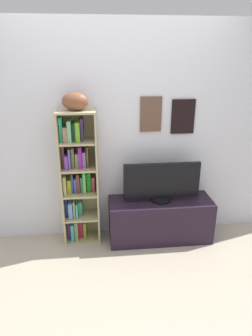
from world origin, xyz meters
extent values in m
cube|color=#ABA18B|center=(0.00, 0.00, -0.02)|extent=(5.20, 5.20, 0.04)
cube|color=silver|center=(0.00, 1.13, 1.15)|extent=(4.80, 0.06, 2.31)
cube|color=brown|center=(0.39, 1.09, 1.38)|extent=(0.22, 0.02, 0.36)
cube|color=#8FA8BB|center=(0.39, 1.09, 1.38)|extent=(0.17, 0.01, 0.31)
cube|color=black|center=(0.73, 1.09, 1.35)|extent=(0.25, 0.02, 0.36)
cube|color=slate|center=(0.73, 1.09, 1.35)|extent=(0.20, 0.01, 0.31)
cube|color=tan|center=(-0.56, 0.97, 0.73)|extent=(0.02, 0.27, 1.46)
cube|color=tan|center=(-0.19, 0.97, 0.73)|extent=(0.02, 0.27, 1.46)
cube|color=tan|center=(-0.38, 1.10, 0.73)|extent=(0.39, 0.01, 1.46)
cube|color=tan|center=(-0.38, 0.97, 0.01)|extent=(0.35, 0.26, 0.02)
cube|color=tan|center=(-0.38, 0.97, 0.29)|extent=(0.35, 0.26, 0.02)
cube|color=tan|center=(-0.38, 0.97, 0.58)|extent=(0.35, 0.26, 0.02)
cube|color=tan|center=(-0.38, 0.97, 0.86)|extent=(0.35, 0.26, 0.02)
cube|color=tan|center=(-0.38, 0.97, 1.14)|extent=(0.35, 0.26, 0.02)
cube|color=tan|center=(-0.38, 0.97, 1.45)|extent=(0.35, 0.26, 0.02)
cube|color=#703062|center=(-0.53, 1.01, 0.13)|extent=(0.03, 0.16, 0.21)
cube|color=teal|center=(-0.49, 0.98, 0.12)|extent=(0.03, 0.22, 0.21)
cube|color=olive|center=(-0.44, 0.99, 0.13)|extent=(0.04, 0.21, 0.23)
cube|color=#B5224E|center=(-0.40, 1.02, 0.13)|extent=(0.04, 0.14, 0.22)
cube|color=olive|center=(-0.35, 1.01, 0.11)|extent=(0.03, 0.15, 0.19)
cube|color=navy|center=(-0.53, 1.01, 0.41)|extent=(0.02, 0.16, 0.22)
cube|color=#5C8DC9|center=(-0.49, 0.99, 0.39)|extent=(0.04, 0.21, 0.18)
cube|color=#90895D|center=(-0.45, 0.99, 0.40)|extent=(0.02, 0.21, 0.20)
cube|color=#40B7A0|center=(-0.42, 0.99, 0.38)|extent=(0.02, 0.20, 0.16)
cube|color=#399A6B|center=(-0.39, 1.02, 0.38)|extent=(0.04, 0.14, 0.16)
cube|color=tan|center=(-0.53, 0.98, 0.69)|extent=(0.03, 0.21, 0.20)
cube|color=#ABB82A|center=(-0.49, 1.01, 0.66)|extent=(0.04, 0.15, 0.15)
cube|color=#3D528C|center=(-0.46, 1.02, 0.69)|extent=(0.02, 0.15, 0.21)
cube|color=#434C9B|center=(-0.43, 1.01, 0.67)|extent=(0.03, 0.16, 0.16)
cube|color=brown|center=(-0.39, 1.01, 0.69)|extent=(0.03, 0.17, 0.21)
cube|color=#4D7C5D|center=(-0.36, 1.01, 0.67)|extent=(0.02, 0.16, 0.17)
cube|color=#56A452|center=(-0.33, 1.00, 0.70)|extent=(0.03, 0.19, 0.23)
cube|color=#1C921E|center=(-0.29, 1.02, 0.69)|extent=(0.04, 0.14, 0.21)
cube|color=#9B373F|center=(-0.24, 1.02, 0.67)|extent=(0.03, 0.15, 0.17)
cube|color=brown|center=(-0.53, 1.01, 0.99)|extent=(0.03, 0.15, 0.24)
cube|color=purple|center=(-0.50, 0.98, 0.94)|extent=(0.03, 0.21, 0.15)
cube|color=#675EAC|center=(-0.47, 0.99, 0.97)|extent=(0.02, 0.20, 0.21)
cube|color=brown|center=(-0.43, 1.01, 0.97)|extent=(0.03, 0.16, 0.21)
cube|color=#83B469|center=(-0.40, 1.02, 0.94)|extent=(0.03, 0.15, 0.15)
cube|color=#901F94|center=(-0.36, 1.00, 0.98)|extent=(0.03, 0.18, 0.22)
cube|color=#8872C5|center=(-0.32, 1.01, 0.95)|extent=(0.04, 0.16, 0.16)
cube|color=brown|center=(-0.29, 1.01, 0.98)|extent=(0.02, 0.17, 0.22)
cube|color=#37CB97|center=(-0.53, 1.01, 1.27)|extent=(0.03, 0.17, 0.24)
cube|color=#997056|center=(-0.49, 0.99, 1.23)|extent=(0.04, 0.20, 0.15)
cube|color=#6CAF78|center=(-0.45, 0.98, 1.26)|extent=(0.04, 0.21, 0.21)
cube|color=#205042|center=(-0.41, 1.01, 1.24)|extent=(0.03, 0.15, 0.18)
cube|color=#619D1F|center=(-0.37, 0.98, 1.25)|extent=(0.04, 0.21, 0.20)
cube|color=#412E63|center=(-0.33, 1.01, 1.27)|extent=(0.03, 0.16, 0.23)
ellipsoid|color=brown|center=(-0.38, 0.97, 1.54)|extent=(0.29, 0.23, 0.18)
cube|color=black|center=(0.49, 0.90, 0.24)|extent=(1.13, 0.40, 0.47)
cube|color=black|center=(0.49, 0.70, 0.24)|extent=(1.02, 0.01, 0.30)
cylinder|color=black|center=(0.49, 0.90, 0.49)|extent=(0.22, 0.22, 0.04)
cube|color=black|center=(0.49, 0.90, 0.71)|extent=(0.82, 0.04, 0.39)
cube|color=white|center=(0.49, 0.89, 0.71)|extent=(0.78, 0.01, 0.35)
camera|label=1|loc=(-0.19, -1.96, 1.96)|focal=31.93mm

